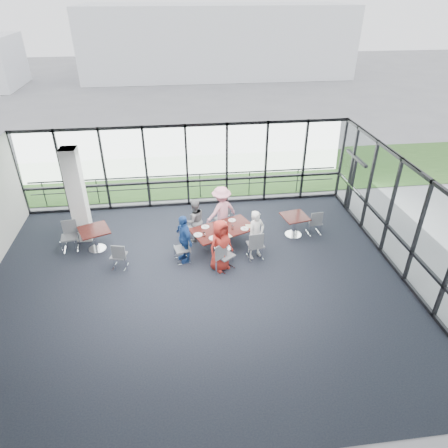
{
  "coord_description": "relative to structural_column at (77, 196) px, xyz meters",
  "views": [
    {
      "loc": [
        -0.36,
        -8.91,
        7.39
      ],
      "look_at": [
        0.96,
        1.5,
        1.1
      ],
      "focal_mm": 32.0,
      "sensor_mm": 36.0,
      "label": 1
    }
  ],
  "objects": [
    {
      "name": "guard_rail",
      "position": [
        3.6,
        2.6,
        -1.1
      ],
      "size": [
        12.0,
        0.06,
        0.06
      ],
      "primitive_type": "cylinder",
      "rotation": [
        0.0,
        1.57,
        0.0
      ],
      "color": "#2D2D33",
      "rests_on": "ground"
    },
    {
      "name": "chair_main_nl",
      "position": [
        4.48,
        -2.29,
        -1.12
      ],
      "size": [
        0.66,
        0.66,
        0.97
      ],
      "primitive_type": null,
      "rotation": [
        0.0,
        0.0,
        0.64
      ],
      "color": "slate",
      "rests_on": "ground"
    },
    {
      "name": "chair_main_fl",
      "position": [
        3.71,
        -0.53,
        -1.18
      ],
      "size": [
        0.5,
        0.5,
        0.84
      ],
      "primitive_type": null,
      "rotation": [
        0.0,
        0.0,
        3.37
      ],
      "color": "slate",
      "rests_on": "ground"
    },
    {
      "name": "grass_strip",
      "position": [
        3.6,
        5.0,
        -1.59
      ],
      "size": [
        80.0,
        5.0,
        0.01
      ],
      "primitive_type": "cube",
      "color": "#2B4F20",
      "rests_on": "ground"
    },
    {
      "name": "ceiling",
      "position": [
        3.6,
        -3.0,
        1.6
      ],
      "size": [
        12.0,
        10.0,
        0.04
      ],
      "primitive_type": "cube",
      "color": "white",
      "rests_on": "ground"
    },
    {
      "name": "plate_nl",
      "position": [
        4.2,
        -1.72,
        -0.84
      ],
      "size": [
        0.28,
        0.28,
        0.01
      ],
      "primitive_type": "cylinder",
      "color": "white",
      "rests_on": "main_table"
    },
    {
      "name": "exit_door",
      "position": [
        9.6,
        0.75,
        -0.55
      ],
      "size": [
        0.12,
        1.6,
        2.1
      ],
      "primitive_type": "cube",
      "color": "black",
      "rests_on": "ground"
    },
    {
      "name": "plate_end",
      "position": [
        3.74,
        -1.48,
        -0.84
      ],
      "size": [
        0.28,
        0.28,
        0.01
      ],
      "primitive_type": "cylinder",
      "color": "white",
      "rests_on": "main_table"
    },
    {
      "name": "plate_fl",
      "position": [
        4.01,
        -1.03,
        -0.84
      ],
      "size": [
        0.26,
        0.26,
        0.01
      ],
      "primitive_type": "cylinder",
      "color": "white",
      "rests_on": "main_table"
    },
    {
      "name": "tumbler_c",
      "position": [
        4.46,
        -0.93,
        -0.79
      ],
      "size": [
        0.06,
        0.06,
        0.13
      ],
      "primitive_type": "cylinder",
      "color": "white",
      "rests_on": "main_table"
    },
    {
      "name": "tumbler_d",
      "position": [
        3.93,
        -1.58,
        -0.78
      ],
      "size": [
        0.07,
        0.07,
        0.14
      ],
      "primitive_type": "cylinder",
      "color": "white",
      "rests_on": "main_table"
    },
    {
      "name": "menu_c",
      "position": [
        4.57,
        -0.82,
        -0.85
      ],
      "size": [
        0.33,
        0.29,
        0.0
      ],
      "primitive_type": "cube",
      "rotation": [
        0.0,
        0.0,
        0.45
      ],
      "color": "silver",
      "rests_on": "main_table"
    },
    {
      "name": "condiment_caddy",
      "position": [
        4.53,
        -1.14,
        -0.83
      ],
      "size": [
        0.1,
        0.07,
        0.04
      ],
      "primitive_type": "cube",
      "color": "black",
      "rests_on": "main_table"
    },
    {
      "name": "chair_main_nr",
      "position": [
        5.5,
        -1.84,
        -1.11
      ],
      "size": [
        0.54,
        0.54,
        0.98
      ],
      "primitive_type": null,
      "rotation": [
        0.0,
        0.0,
        0.13
      ],
      "color": "slate",
      "rests_on": "ground"
    },
    {
      "name": "chair_main_fr",
      "position": [
        4.68,
        -0.1,
        -1.15
      ],
      "size": [
        0.6,
        0.6,
        0.91
      ],
      "primitive_type": null,
      "rotation": [
        0.0,
        0.0,
        3.63
      ],
      "color": "slate",
      "rests_on": "ground"
    },
    {
      "name": "tumbler_a",
      "position": [
        4.41,
        -1.58,
        -0.78
      ],
      "size": [
        0.07,
        0.07,
        0.13
      ],
      "primitive_type": "cylinder",
      "color": "white",
      "rests_on": "main_table"
    },
    {
      "name": "diner_far_left",
      "position": [
        3.69,
        -0.57,
        -0.85
      ],
      "size": [
        0.84,
        0.69,
        1.5
      ],
      "primitive_type": "imported",
      "rotation": [
        0.0,
        0.0,
        3.52
      ],
      "color": "slate",
      "rests_on": "ground"
    },
    {
      "name": "ketchup_bottle",
      "position": [
        4.55,
        -1.19,
        -0.76
      ],
      "size": [
        0.06,
        0.06,
        0.18
      ],
      "primitive_type": "cylinder",
      "color": "#9E1900",
      "rests_on": "main_table"
    },
    {
      "name": "side_table_right",
      "position": [
        7.06,
        -0.7,
        -0.97
      ],
      "size": [
        0.96,
        0.96,
        0.75
      ],
      "rotation": [
        0.0,
        0.0,
        0.2
      ],
      "color": "#3C1110",
      "rests_on": "ground"
    },
    {
      "name": "diner_end",
      "position": [
        3.3,
        -1.67,
        -0.81
      ],
      "size": [
        0.84,
        1.05,
        1.57
      ],
      "primitive_type": "imported",
      "rotation": [
        0.0,
        0.0,
        -1.15
      ],
      "color": "#224992",
      "rests_on": "ground"
    },
    {
      "name": "chair_spare_lb",
      "position": [
        -0.34,
        -0.67,
        -1.12
      ],
      "size": [
        0.52,
        0.52,
        0.96
      ],
      "primitive_type": null,
      "rotation": [
        0.0,
        0.0,
        3.27
      ],
      "color": "slate",
      "rests_on": "ground"
    },
    {
      "name": "plate_fr",
      "position": [
        4.92,
        -0.72,
        -0.84
      ],
      "size": [
        0.25,
        0.25,
        0.01
      ],
      "primitive_type": "cylinder",
      "color": "white",
      "rests_on": "main_table"
    },
    {
      "name": "menu_a",
      "position": [
        4.6,
        -1.68,
        -0.85
      ],
      "size": [
        0.38,
        0.34,
        0.0
      ],
      "primitive_type": "cube",
      "rotation": [
        0.0,
        0.0,
        0.46
      ],
      "color": "silver",
      "rests_on": "main_table"
    },
    {
      "name": "wall_front",
      "position": [
        3.6,
        -8.0,
        0.0
      ],
      "size": [
        12.0,
        0.1,
        3.2
      ],
      "primitive_type": "cube",
      "color": "silver",
      "rests_on": "ground"
    },
    {
      "name": "menu_b",
      "position": [
        5.46,
        -1.16,
        -0.85
      ],
      "size": [
        0.34,
        0.26,
        0.0
      ],
      "primitive_type": "cube",
      "rotation": [
        0.0,
        0.0,
        -0.11
      ],
      "color": "silver",
      "rests_on": "main_table"
    },
    {
      "name": "chair_spare_r",
      "position": [
        7.78,
        -0.66,
        -1.15
      ],
      "size": [
        0.47,
        0.47,
        0.89
      ],
      "primitive_type": null,
      "rotation": [
        0.0,
        0.0,
        0.08
      ],
      "color": "slate",
      "rests_on": "ground"
    },
    {
      "name": "diner_far_right",
      "position": [
        4.62,
        -0.3,
        -0.72
      ],
      "size": [
        1.28,
        1.06,
        1.77
      ],
      "primitive_type": "imported",
      "rotation": [
        0.0,
        0.0,
        3.63
      ],
      "color": "pink",
      "rests_on": "ground"
    },
    {
      "name": "floor",
      "position": [
        3.6,
        -3.0,
        -1.61
      ],
      "size": [
        12.0,
        10.0,
        0.02
      ],
      "primitive_type": "cube",
      "color": "black",
      "rests_on": "ground"
    },
    {
      "name": "green_bottle",
      "position": [
        4.6,
        -1.14,
        -0.75
      ],
      "size": [
        0.05,
        0.05,
        0.2
      ],
      "primitive_type": "cylinder",
      "color": "#167E20",
      "rests_on": "main_table"
    },
    {
      "name": "diner_near_right",
      "position": [
        5.52,
        -1.77,
        -0.8
      ],
      "size": [
        0.72,
        0.65,
        1.61
      ],
      "primitive_type": "imported",
      "rotation": [
        0.0,
        0.0,
        0.48
      ],
      "color": "white",
      "rests_on": "ground"
    },
    {
      "name": "diner_near_left",
      "position": [
        4.36,
        -2.25,
        -0.78
      ],
      "size": [
        0.96,
        0.88,
        1.65
      ],
      "primitive_type": "imported",
      "rotation": [
        0.0,
        0.0,
        0.57
      ],
      "color": "#AB281F",
      "rests_on": "ground"
    },
    {
      "name": "chair_main_end",
      "position": [
        3.23,
        -1.74,
        -1.15
      ],
      "size": [
        0.53,
        0.53,
        0.9
      ],
      "primitive_type": null,
      "rotation": [
        0.0,
        0.0,
        -1.34
      ],
      "color": "slate",
      "rests_on": "ground"
    },
    {
      "name": "apron",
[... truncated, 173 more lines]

